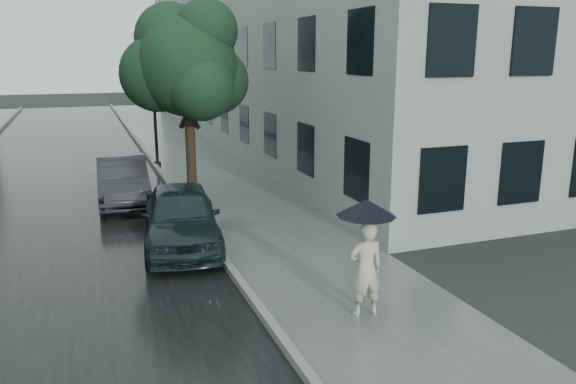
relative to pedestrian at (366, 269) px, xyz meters
name	(u,v)px	position (x,y,z in m)	size (l,w,h in m)	color
ground	(335,293)	(-0.08, 1.00, -0.83)	(120.00, 120.00, 0.00)	black
sidewalk	(208,170)	(0.17, 13.00, -0.83)	(3.50, 60.00, 0.01)	slate
kerb_near	(160,172)	(-1.65, 13.00, -0.76)	(0.15, 60.00, 0.15)	slate
asphalt_road	(58,181)	(-5.15, 13.00, -0.83)	(6.85, 60.00, 0.00)	black
building_near	(273,51)	(5.39, 20.50, 3.67)	(7.02, 36.00, 9.00)	gray
pedestrian	(366,269)	(0.00, 0.00, 0.00)	(0.60, 0.39, 1.65)	#B8B4A1
umbrella	(367,208)	(-0.01, 0.02, 1.06)	(1.17, 1.17, 1.15)	black
street_tree	(186,65)	(-1.29, 8.56, 3.20)	(3.72, 3.38, 5.85)	#332619
lamp_post	(149,89)	(-1.68, 14.48, 2.18)	(0.85, 0.33, 5.27)	black
car_near	(181,216)	(-2.28, 4.62, -0.12)	(1.67, 4.16, 1.42)	black
car_far	(123,180)	(-3.22, 9.25, -0.16)	(1.41, 4.05, 1.33)	#272A2D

